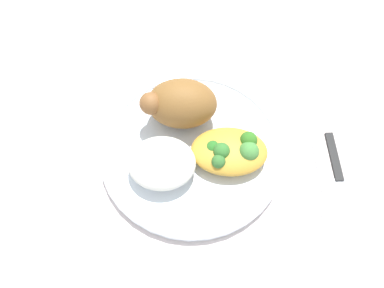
{
  "coord_description": "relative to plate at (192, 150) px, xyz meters",
  "views": [
    {
      "loc": [
        -0.01,
        0.25,
        0.49
      ],
      "look_at": [
        0.0,
        0.0,
        0.03
      ],
      "focal_mm": 34.14,
      "sensor_mm": 36.0,
      "label": 1
    }
  ],
  "objects": [
    {
      "name": "ground_plane",
      "position": [
        0.0,
        0.0,
        -0.01
      ],
      "size": [
        2.0,
        2.0,
        0.0
      ],
      "primitive_type": "plane",
      "color": "silver"
    },
    {
      "name": "plate",
      "position": [
        0.0,
        0.0,
        0.0
      ],
      "size": [
        0.27,
        0.27,
        0.02
      ],
      "color": "white",
      "rests_on": "ground_plane"
    },
    {
      "name": "roasted_chicken",
      "position": [
        0.02,
        -0.05,
        0.05
      ],
      "size": [
        0.11,
        0.07,
        0.07
      ],
      "color": "brown",
      "rests_on": "plate"
    },
    {
      "name": "rice_pile",
      "position": [
        0.04,
        0.04,
        0.03
      ],
      "size": [
        0.09,
        0.08,
        0.04
      ],
      "primitive_type": "ellipsoid",
      "color": "white",
      "rests_on": "plate"
    },
    {
      "name": "mac_cheese_with_broccoli",
      "position": [
        -0.05,
        0.01,
        0.03
      ],
      "size": [
        0.11,
        0.08,
        0.04
      ],
      "color": "gold",
      "rests_on": "plate"
    },
    {
      "name": "fork",
      "position": [
        -0.19,
        0.03,
        -0.01
      ],
      "size": [
        0.02,
        0.14,
        0.01
      ],
      "color": "silver",
      "rests_on": "ground_plane"
    },
    {
      "name": "knife",
      "position": [
        -0.22,
        0.03,
        -0.01
      ],
      "size": [
        0.03,
        0.19,
        0.01
      ],
      "color": "black",
      "rests_on": "ground_plane"
    }
  ]
}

